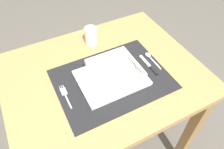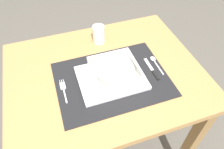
# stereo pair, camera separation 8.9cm
# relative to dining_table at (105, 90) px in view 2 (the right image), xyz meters

# --- Properties ---
(ground_plane) EXTENTS (6.00, 6.00, 0.00)m
(ground_plane) POSITION_rel_dining_table_xyz_m (0.00, 0.00, -0.63)
(ground_plane) COLOR #59544C
(dining_table) EXTENTS (0.85, 0.68, 0.75)m
(dining_table) POSITION_rel_dining_table_xyz_m (0.00, 0.00, 0.00)
(dining_table) COLOR #B2844C
(dining_table) RESTS_ON ground
(placemat) EXTENTS (0.47, 0.35, 0.00)m
(placemat) POSITION_rel_dining_table_xyz_m (0.02, -0.05, 0.13)
(placemat) COLOR black
(placemat) RESTS_ON dining_table
(serving_plate) EXTENTS (0.28, 0.21, 0.02)m
(serving_plate) POSITION_rel_dining_table_xyz_m (0.01, -0.05, 0.14)
(serving_plate) COLOR white
(serving_plate) RESTS_ON placemat
(porridge_bowl) EXTENTS (0.19, 0.19, 0.05)m
(porridge_bowl) POSITION_rel_dining_table_xyz_m (0.03, -0.05, 0.17)
(porridge_bowl) COLOR white
(porridge_bowl) RESTS_ON serving_plate
(fork) EXTENTS (0.02, 0.13, 0.00)m
(fork) POSITION_rel_dining_table_xyz_m (-0.19, -0.04, 0.13)
(fork) COLOR silver
(fork) RESTS_ON placemat
(spoon) EXTENTS (0.02, 0.12, 0.01)m
(spoon) POSITION_rel_dining_table_xyz_m (0.23, -0.01, 0.13)
(spoon) COLOR silver
(spoon) RESTS_ON placemat
(butter_knife) EXTENTS (0.01, 0.14, 0.01)m
(butter_knife) POSITION_rel_dining_table_xyz_m (0.20, -0.06, 0.13)
(butter_knife) COLOR black
(butter_knife) RESTS_ON placemat
(drinking_glass) EXTENTS (0.06, 0.06, 0.09)m
(drinking_glass) POSITION_rel_dining_table_xyz_m (0.04, 0.21, 0.17)
(drinking_glass) COLOR white
(drinking_glass) RESTS_ON dining_table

